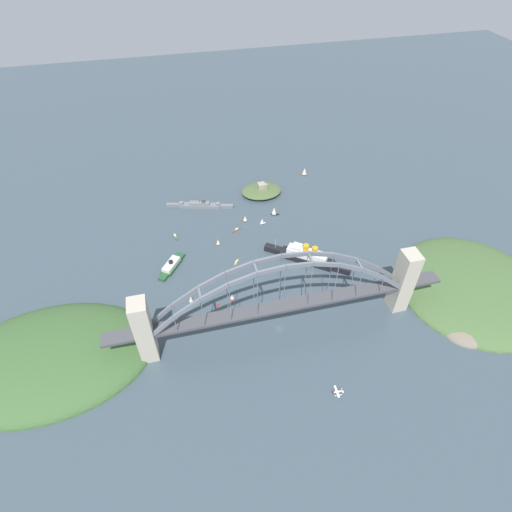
% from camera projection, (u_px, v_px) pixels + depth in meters
% --- Properties ---
extents(ground_plane, '(1400.00, 1400.00, 0.00)m').
position_uv_depth(ground_plane, '(279.00, 328.00, 333.66)').
color(ground_plane, '#3D4C56').
extents(harbor_arch_bridge, '(264.60, 15.23, 76.53)m').
position_uv_depth(harbor_arch_bridge, '(281.00, 303.00, 312.16)').
color(harbor_arch_bridge, '#BCB29E').
rests_on(harbor_arch_bridge, ground).
extents(headland_west_shore, '(155.68, 106.30, 31.45)m').
position_uv_depth(headland_west_shore, '(47.00, 362.00, 310.60)').
color(headland_west_shore, '#3D6033').
rests_on(headland_west_shore, ground).
extents(headland_east_shore, '(130.10, 135.26, 24.82)m').
position_uv_depth(headland_east_shore, '(472.00, 290.00, 363.59)').
color(headland_east_shore, '#476638').
rests_on(headland_east_shore, ground).
extents(ocean_liner, '(71.54, 56.76, 19.18)m').
position_uv_depth(ocean_liner, '(307.00, 256.00, 387.05)').
color(ocean_liner, black).
rests_on(ocean_liner, ground).
extents(naval_cruiser, '(71.15, 23.75, 16.19)m').
position_uv_depth(naval_cruiser, '(200.00, 205.00, 451.54)').
color(naval_cruiser, slate).
rests_on(naval_cruiser, ground).
extents(harbor_ferry_steamer, '(27.59, 34.93, 8.61)m').
position_uv_depth(harbor_ferry_steamer, '(172.00, 265.00, 382.61)').
color(harbor_ferry_steamer, '#23512D').
rests_on(harbor_ferry_steamer, ground).
extents(fort_island_mid_harbor, '(45.34, 35.53, 13.97)m').
position_uv_depth(fort_island_mid_harbor, '(261.00, 190.00, 469.50)').
color(fort_island_mid_harbor, '#4C6038').
rests_on(fort_island_mid_harbor, ground).
extents(seaplane_taxiing_near_bridge, '(7.85, 9.50, 4.92)m').
position_uv_depth(seaplane_taxiing_near_bridge, '(337.00, 392.00, 290.70)').
color(seaplane_taxiing_near_bridge, '#B7B7B2').
rests_on(seaplane_taxiing_near_bridge, ground).
extents(small_boat_0, '(6.66, 4.46, 7.34)m').
position_uv_depth(small_boat_0, '(218.00, 242.00, 405.59)').
color(small_boat_0, brown).
rests_on(small_boat_0, ground).
extents(small_boat_1, '(4.29, 6.51, 7.80)m').
position_uv_depth(small_boat_1, '(191.00, 299.00, 351.53)').
color(small_boat_1, gold).
rests_on(small_boat_1, ground).
extents(small_boat_2, '(4.04, 6.39, 6.70)m').
position_uv_depth(small_boat_2, '(232.00, 297.00, 354.15)').
color(small_boat_2, '#B2231E').
rests_on(small_boat_2, ground).
extents(small_boat_3, '(8.84, 6.43, 10.53)m').
position_uv_depth(small_boat_3, '(274.00, 211.00, 440.13)').
color(small_boat_3, black).
rests_on(small_boat_3, ground).
extents(small_boat_4, '(10.21, 5.58, 2.26)m').
position_uv_depth(small_boat_4, '(236.00, 230.00, 423.25)').
color(small_boat_4, brown).
rests_on(small_boat_4, ground).
extents(small_boat_5, '(4.52, 11.94, 2.26)m').
position_uv_depth(small_boat_5, '(175.00, 236.00, 415.90)').
color(small_boat_5, '#2D6B3D').
rests_on(small_boat_5, ground).
extents(small_boat_6, '(6.82, 5.14, 7.53)m').
position_uv_depth(small_boat_6, '(245.00, 219.00, 432.69)').
color(small_boat_6, brown).
rests_on(small_boat_6, ground).
extents(small_boat_7, '(5.87, 7.32, 2.00)m').
position_uv_depth(small_boat_7, '(236.00, 262.00, 389.01)').
color(small_boat_7, gold).
rests_on(small_boat_7, ground).
extents(small_boat_8, '(6.77, 4.40, 7.43)m').
position_uv_depth(small_boat_8, '(262.00, 221.00, 429.57)').
color(small_boat_8, silver).
rests_on(small_boat_8, ground).
extents(small_boat_9, '(9.32, 6.26, 10.64)m').
position_uv_depth(small_boat_9, '(304.00, 171.00, 497.70)').
color(small_boat_9, brown).
rests_on(small_boat_9, ground).
extents(channel_marker_buoy, '(2.20, 2.20, 2.75)m').
position_uv_depth(channel_marker_buoy, '(218.00, 304.00, 350.62)').
color(channel_marker_buoy, red).
rests_on(channel_marker_buoy, ground).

